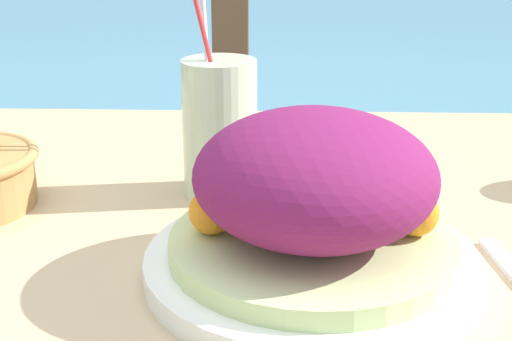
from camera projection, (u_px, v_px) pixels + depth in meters
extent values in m
cube|color=tan|center=(171.00, 269.00, 0.68)|extent=(1.11, 1.00, 0.04)
cube|color=brown|center=(232.00, 158.00, 1.52)|extent=(0.07, 0.07, 1.05)
cube|color=#568EA8|center=(263.00, 59.00, 3.96)|extent=(12.00, 4.00, 0.49)
cylinder|color=white|center=(312.00, 264.00, 0.62)|extent=(0.29, 0.29, 0.02)
cylinder|color=#C6DB8E|center=(313.00, 245.00, 0.61)|extent=(0.25, 0.25, 0.02)
ellipsoid|color=#72194C|center=(315.00, 176.00, 0.59)|extent=(0.20, 0.20, 0.11)
sphere|color=orange|center=(416.00, 213.00, 0.61)|extent=(0.04, 0.04, 0.04)
sphere|color=orange|center=(212.00, 212.00, 0.61)|extent=(0.04, 0.04, 0.04)
cylinder|color=beige|center=(220.00, 128.00, 0.78)|extent=(0.08, 0.08, 0.15)
cylinder|color=red|center=(212.00, 69.00, 0.75)|extent=(0.06, 0.03, 0.21)
cylinder|color=white|center=(207.00, 66.00, 0.75)|extent=(0.02, 0.05, 0.22)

